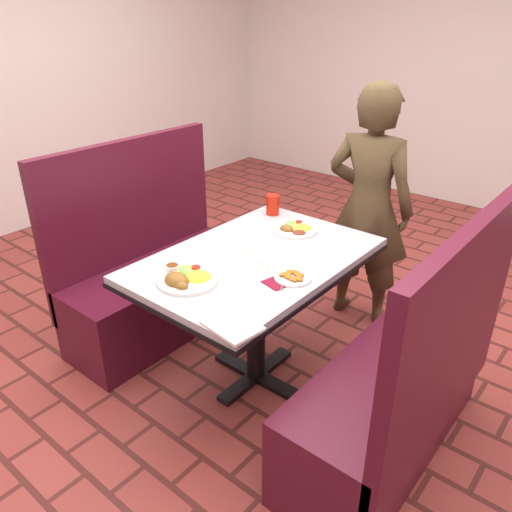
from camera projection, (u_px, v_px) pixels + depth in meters
The scene contains 14 objects.
dining_table at pixel (256, 273), 2.48m from camera, with size 0.81×1.21×0.75m.
booth_bench_left at pixel (156, 281), 3.08m from camera, with size 0.47×1.20×1.17m.
booth_bench_right at pixel (398, 394), 2.17m from camera, with size 0.47×1.20×1.17m.
diner_person at pixel (369, 208), 3.03m from camera, with size 0.55×0.36×1.50m, color brown.
near_dinner_plate at pixel (186, 275), 2.19m from camera, with size 0.28×0.28×0.09m.
far_dinner_plate at pixel (296, 227), 2.70m from camera, with size 0.24×0.24×0.06m.
plantain_plate at pixel (293, 277), 2.22m from camera, with size 0.17×0.17×0.03m.
maroon_napkin at pixel (277, 283), 2.19m from camera, with size 0.11×0.11×0.00m, color maroon.
spoon_utensil at pixel (283, 283), 2.18m from camera, with size 0.01×0.13×0.00m, color silver.
red_tumbler at pixel (273, 205), 2.91m from camera, with size 0.08×0.08×0.12m, color red.
paper_napkin at pixel (232, 326), 1.89m from camera, with size 0.21×0.16×0.01m, color white.
knife_utensil at pixel (197, 272), 2.26m from camera, with size 0.01×0.15×0.00m, color silver.
fork_utensil at pixel (180, 282), 2.18m from camera, with size 0.01×0.14×0.00m, color silver.
lettuce_shreds at pixel (270, 254), 2.45m from camera, with size 0.28×0.32×0.00m, color #84B046, non-canonical shape.
Camera 1 is at (1.39, -1.68, 1.83)m, focal length 35.00 mm.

